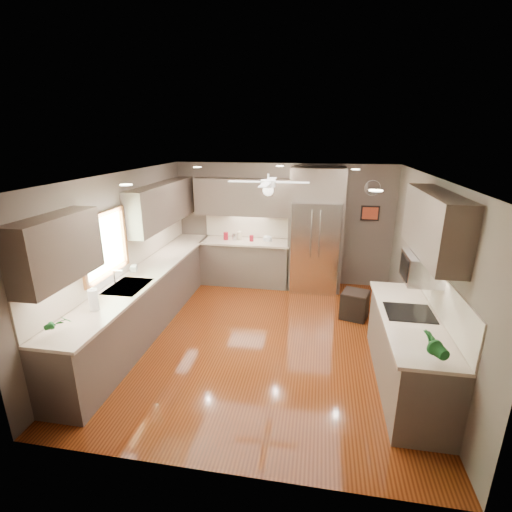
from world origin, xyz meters
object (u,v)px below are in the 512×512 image
(canister_c, at_px, (240,236))
(canister_d, at_px, (251,238))
(canister_b, at_px, (235,237))
(microwave, at_px, (422,268))
(potted_plant_left, at_px, (59,323))
(paper_towel, at_px, (94,300))
(bowl, at_px, (267,240))
(canister_a, at_px, (226,236))
(potted_plant_right, at_px, (435,345))
(soap_bottle, at_px, (135,268))
(refrigerator, at_px, (316,232))
(stool, at_px, (355,305))

(canister_c, relative_size, canister_d, 1.27)
(canister_c, bearing_deg, canister_b, -153.50)
(microwave, bearing_deg, canister_b, 137.41)
(canister_c, distance_m, potted_plant_left, 4.30)
(potted_plant_left, distance_m, paper_towel, 0.62)
(canister_d, relative_size, bowl, 0.66)
(microwave, xyz_separation_m, paper_towel, (-3.98, -0.74, -0.40))
(canister_b, xyz_separation_m, paper_towel, (-0.99, -3.49, 0.07))
(canister_a, height_order, potted_plant_right, potted_plant_right)
(canister_c, height_order, bowl, canister_c)
(soap_bottle, height_order, bowl, soap_bottle)
(canister_b, relative_size, canister_c, 0.89)
(canister_a, distance_m, canister_c, 0.29)
(bowl, distance_m, refrigerator, 1.00)
(microwave, relative_size, stool, 1.04)
(refrigerator, bearing_deg, canister_b, 178.57)
(canister_b, height_order, stool, canister_b)
(potted_plant_left, bearing_deg, refrigerator, 56.74)
(canister_a, relative_size, canister_b, 1.08)
(canister_d, height_order, microwave, microwave)
(soap_bottle, xyz_separation_m, potted_plant_right, (3.97, -1.73, 0.08))
(paper_towel, bearing_deg, potted_plant_right, -6.78)
(soap_bottle, xyz_separation_m, paper_towel, (0.12, -1.28, 0.04))
(canister_c, xyz_separation_m, microwave, (2.90, -2.80, 0.45))
(canister_c, height_order, microwave, microwave)
(canister_c, height_order, refrigerator, refrigerator)
(canister_b, relative_size, paper_towel, 0.50)
(canister_b, xyz_separation_m, canister_d, (0.36, -0.01, -0.01))
(microwave, bearing_deg, refrigerator, 116.09)
(canister_b, bearing_deg, soap_bottle, -116.44)
(potted_plant_right, bearing_deg, canister_a, 127.72)
(potted_plant_left, relative_size, refrigerator, 0.12)
(refrigerator, bearing_deg, paper_towel, -127.55)
(canister_c, height_order, stool, canister_c)
(canister_b, relative_size, potted_plant_left, 0.50)
(soap_bottle, bearing_deg, bowl, 51.26)
(soap_bottle, height_order, microwave, microwave)
(soap_bottle, relative_size, potted_plant_left, 0.69)
(canister_d, distance_m, microwave, 3.83)
(bowl, bearing_deg, soap_bottle, -128.74)
(potted_plant_right, xyz_separation_m, stool, (-0.47, 2.71, -0.88))
(canister_a, distance_m, microwave, 4.23)
(refrigerator, xyz_separation_m, stool, (0.74, -1.20, -0.95))
(canister_d, distance_m, paper_towel, 3.73)
(canister_b, xyz_separation_m, microwave, (2.99, -2.75, 0.47))
(canister_c, distance_m, microwave, 4.05)
(canister_d, xyz_separation_m, bowl, (0.33, 0.03, -0.04))
(canister_b, distance_m, canister_c, 0.11)
(paper_towel, bearing_deg, bowl, 64.46)
(canister_b, distance_m, refrigerator, 1.68)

